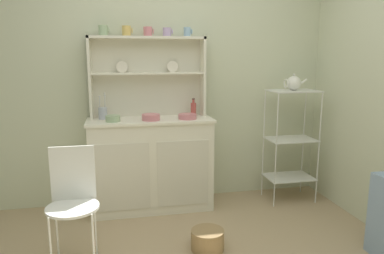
# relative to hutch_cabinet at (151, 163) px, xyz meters

# --- Properties ---
(wall_back) EXTENTS (3.84, 0.05, 2.50)m
(wall_back) POSITION_rel_hutch_cabinet_xyz_m (0.22, 0.26, 0.79)
(wall_back) COLOR beige
(wall_back) RESTS_ON ground
(hutch_cabinet) EXTENTS (1.17, 0.45, 0.89)m
(hutch_cabinet) POSITION_rel_hutch_cabinet_xyz_m (0.00, 0.00, 0.00)
(hutch_cabinet) COLOR silver
(hutch_cabinet) RESTS_ON ground
(hutch_shelf_unit) EXTENTS (1.10, 0.18, 0.76)m
(hutch_shelf_unit) POSITION_rel_hutch_cabinet_xyz_m (0.00, 0.17, 0.87)
(hutch_shelf_unit) COLOR silver
(hutch_shelf_unit) RESTS_ON hutch_cabinet
(bakers_rack) EXTENTS (0.47, 0.33, 1.14)m
(bakers_rack) POSITION_rel_hutch_cabinet_xyz_m (1.41, -0.07, 0.23)
(bakers_rack) COLOR silver
(bakers_rack) RESTS_ON ground
(wire_chair) EXTENTS (0.36, 0.36, 0.85)m
(wire_chair) POSITION_rel_hutch_cabinet_xyz_m (-0.63, -0.87, 0.06)
(wire_chair) COLOR white
(wire_chair) RESTS_ON ground
(floor_basket) EXTENTS (0.26, 0.26, 0.16)m
(floor_basket) POSITION_rel_hutch_cabinet_xyz_m (0.34, -0.88, -0.38)
(floor_basket) COLOR #93754C
(floor_basket) RESTS_ON ground
(cup_sage_0) EXTENTS (0.10, 0.08, 0.09)m
(cup_sage_0) POSITION_rel_hutch_cabinet_xyz_m (-0.40, 0.12, 1.24)
(cup_sage_0) COLOR #9EB78E
(cup_sage_0) RESTS_ON hutch_shelf_unit
(cup_gold_1) EXTENTS (0.10, 0.08, 0.09)m
(cup_gold_1) POSITION_rel_hutch_cabinet_xyz_m (-0.19, 0.12, 1.24)
(cup_gold_1) COLOR #DBB760
(cup_gold_1) RESTS_ON hutch_shelf_unit
(cup_rose_2) EXTENTS (0.09, 0.08, 0.09)m
(cup_rose_2) POSITION_rel_hutch_cabinet_xyz_m (0.01, 0.12, 1.24)
(cup_rose_2) COLOR #D17A84
(cup_rose_2) RESTS_ON hutch_shelf_unit
(cup_lilac_3) EXTENTS (0.09, 0.08, 0.08)m
(cup_lilac_3) POSITION_rel_hutch_cabinet_xyz_m (0.19, 0.12, 1.23)
(cup_lilac_3) COLOR #B79ECC
(cup_lilac_3) RESTS_ON hutch_shelf_unit
(cup_sky_4) EXTENTS (0.08, 0.07, 0.09)m
(cup_sky_4) POSITION_rel_hutch_cabinet_xyz_m (0.38, 0.12, 1.24)
(cup_sky_4) COLOR #8EB2D1
(cup_sky_4) RESTS_ON hutch_shelf_unit
(bowl_mixing_large) EXTENTS (0.13, 0.13, 0.06)m
(bowl_mixing_large) POSITION_rel_hutch_cabinet_xyz_m (-0.34, -0.07, 0.46)
(bowl_mixing_large) COLOR #9EB78E
(bowl_mixing_large) RESTS_ON hutch_cabinet
(bowl_floral_medium) EXTENTS (0.17, 0.17, 0.06)m
(bowl_floral_medium) POSITION_rel_hutch_cabinet_xyz_m (-0.00, -0.07, 0.46)
(bowl_floral_medium) COLOR #D17A84
(bowl_floral_medium) RESTS_ON hutch_cabinet
(bowl_cream_small) EXTENTS (0.17, 0.17, 0.05)m
(bowl_cream_small) POSITION_rel_hutch_cabinet_xyz_m (0.34, -0.07, 0.46)
(bowl_cream_small) COLOR #D17A84
(bowl_cream_small) RESTS_ON hutch_cabinet
(jam_bottle) EXTENTS (0.05, 0.05, 0.18)m
(jam_bottle) POSITION_rel_hutch_cabinet_xyz_m (0.43, 0.09, 0.50)
(jam_bottle) COLOR #B74C47
(jam_bottle) RESTS_ON hutch_cabinet
(utensil_jar) EXTENTS (0.08, 0.08, 0.25)m
(utensil_jar) POSITION_rel_hutch_cabinet_xyz_m (-0.43, 0.08, 0.49)
(utensil_jar) COLOR #B2B7C6
(utensil_jar) RESTS_ON hutch_cabinet
(porcelain_teapot) EXTENTS (0.23, 0.14, 0.16)m
(porcelain_teapot) POSITION_rel_hutch_cabinet_xyz_m (1.41, -0.07, 0.75)
(porcelain_teapot) COLOR white
(porcelain_teapot) RESTS_ON bakers_rack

